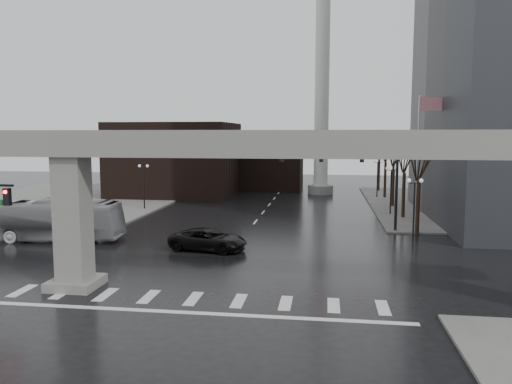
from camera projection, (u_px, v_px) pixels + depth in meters
ground at (198, 293)px, 26.84m from camera, size 160.00×160.00×0.00m
sidewalk_ne at (491, 206)px, 58.65m from camera, size 28.00×36.00×0.15m
sidewalk_nw at (76, 198)px, 65.83m from camera, size 28.00×36.00×0.15m
elevated_guideway at (220, 165)px, 25.86m from camera, size 48.00×2.60×8.70m
building_far_left at (176, 159)px, 69.50m from camera, size 16.00×14.00×10.00m
building_far_mid at (270, 163)px, 77.80m from camera, size 10.00×10.00×8.00m
smokestack at (322, 99)px, 69.71m from camera, size 3.60×3.60×30.00m
signal_mast_arm at (352, 165)px, 43.41m from camera, size 12.12×0.43×8.00m
flagpole_assembly at (421, 145)px, 45.49m from camera, size 2.06×0.12×12.00m
lamp_right_0 at (414, 200)px, 38.34m from camera, size 1.22×0.32×5.11m
lamp_right_1 at (391, 182)px, 52.11m from camera, size 1.22×0.32×5.11m
lamp_right_2 at (378, 172)px, 65.88m from camera, size 1.22×0.32×5.11m
lamp_left_0 at (84, 194)px, 42.07m from camera, size 1.22×0.32×5.11m
lamp_left_1 at (144, 179)px, 55.84m from camera, size 1.22×0.32×5.11m
lamp_left_2 at (180, 170)px, 69.61m from camera, size 1.22×0.32×5.11m
tree_right_0 at (418, 202)px, 42.23m from camera, size 1.09×1.58×7.50m
tree_right_1 at (404, 190)px, 50.09m from camera, size 1.09×1.61×7.67m
tree_right_2 at (393, 182)px, 57.95m from camera, size 1.10×1.63×7.85m
tree_right_3 at (385, 176)px, 65.81m from camera, size 1.11×1.66×8.02m
tree_right_4 at (379, 171)px, 73.67m from camera, size 1.12×1.69×8.19m
pickup_truck at (208, 240)px, 36.57m from camera, size 6.09×3.57×1.59m
city_bus at (46, 220)px, 39.74m from camera, size 12.24×3.76×3.36m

